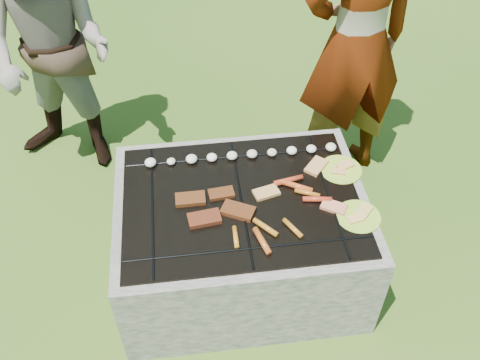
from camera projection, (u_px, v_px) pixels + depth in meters
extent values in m
plane|color=#254310|center=(241.00, 269.00, 3.16)|extent=(60.00, 60.00, 0.00)
cube|color=#A59C92|center=(232.00, 185.00, 3.23)|extent=(1.30, 0.18, 0.60)
cube|color=#A9A296|center=(252.00, 301.00, 2.66)|extent=(1.30, 0.18, 0.60)
cube|color=gray|center=(139.00, 248.00, 2.90)|extent=(0.18, 0.64, 0.60)
cube|color=#A8A095|center=(340.00, 228.00, 3.00)|extent=(0.18, 0.64, 0.60)
cube|color=black|center=(241.00, 244.00, 2.99)|extent=(0.94, 0.64, 0.48)
sphere|color=#FF5914|center=(241.00, 219.00, 2.83)|extent=(0.10, 0.10, 0.10)
cube|color=black|center=(241.00, 200.00, 2.73)|extent=(1.20, 0.90, 0.01)
cylinder|color=black|center=(153.00, 207.00, 2.69)|extent=(0.01, 0.88, 0.01)
cylinder|color=black|center=(241.00, 199.00, 2.73)|extent=(0.01, 0.88, 0.01)
cylinder|color=black|center=(327.00, 191.00, 2.77)|extent=(0.01, 0.88, 0.01)
cylinder|color=black|center=(250.00, 249.00, 2.50)|extent=(1.18, 0.01, 0.01)
cylinder|color=black|center=(234.00, 157.00, 2.95)|extent=(1.18, 0.01, 0.01)
ellipsoid|color=silver|center=(151.00, 162.00, 2.89)|extent=(0.06, 0.06, 0.04)
ellipsoid|color=beige|center=(171.00, 161.00, 2.90)|extent=(0.05, 0.05, 0.03)
ellipsoid|color=#EBE2C7|center=(192.00, 159.00, 2.91)|extent=(0.06, 0.06, 0.04)
ellipsoid|color=white|center=(212.00, 157.00, 2.92)|extent=(0.06, 0.06, 0.04)
ellipsoid|color=beige|center=(232.00, 156.00, 2.93)|extent=(0.06, 0.06, 0.04)
ellipsoid|color=beige|center=(252.00, 154.00, 2.94)|extent=(0.06, 0.06, 0.04)
ellipsoid|color=beige|center=(272.00, 152.00, 2.95)|extent=(0.05, 0.05, 0.04)
ellipsoid|color=white|center=(292.00, 151.00, 2.96)|extent=(0.06, 0.06, 0.04)
ellipsoid|color=beige|center=(311.00, 149.00, 2.97)|extent=(0.06, 0.06, 0.04)
ellipsoid|color=beige|center=(331.00, 147.00, 2.98)|extent=(0.06, 0.06, 0.04)
cube|color=brown|center=(190.00, 199.00, 2.71)|extent=(0.15, 0.09, 0.02)
cube|color=brown|center=(221.00, 193.00, 2.74)|extent=(0.14, 0.09, 0.02)
cube|color=maroon|center=(204.00, 218.00, 2.62)|extent=(0.17, 0.11, 0.02)
cube|color=brown|center=(238.00, 211.00, 2.65)|extent=(0.19, 0.16, 0.02)
cylinder|color=red|center=(288.00, 180.00, 2.80)|extent=(0.16, 0.06, 0.03)
cylinder|color=#D64B23|center=(298.00, 186.00, 2.77)|extent=(0.15, 0.11, 0.03)
cylinder|color=#C25E20|center=(307.00, 193.00, 2.74)|extent=(0.13, 0.08, 0.02)
cylinder|color=#C64420|center=(317.00, 199.00, 2.71)|extent=(0.15, 0.05, 0.03)
cylinder|color=orange|center=(266.00, 227.00, 2.58)|extent=(0.12, 0.13, 0.03)
cylinder|color=orange|center=(293.00, 228.00, 2.57)|extent=(0.09, 0.13, 0.02)
cylinder|color=#F6A428|center=(236.00, 237.00, 2.54)|extent=(0.03, 0.13, 0.02)
cylinder|color=#C33D20|center=(262.00, 241.00, 2.52)|extent=(0.07, 0.16, 0.03)
cube|color=tan|center=(266.00, 192.00, 2.75)|extent=(0.14, 0.11, 0.02)
cube|color=tan|center=(334.00, 207.00, 2.68)|extent=(0.14, 0.13, 0.02)
cube|color=tan|center=(316.00, 166.00, 2.89)|extent=(0.15, 0.15, 0.02)
cylinder|color=#FFEB3C|center=(340.00, 170.00, 2.88)|extent=(0.29, 0.29, 0.01)
cube|color=tan|center=(338.00, 171.00, 2.86)|extent=(0.09, 0.06, 0.01)
cube|color=tan|center=(345.00, 165.00, 2.89)|extent=(0.10, 0.08, 0.01)
cylinder|color=yellow|center=(358.00, 217.00, 2.65)|extent=(0.23, 0.23, 0.01)
cube|color=#FABE80|center=(356.00, 219.00, 2.62)|extent=(0.09, 0.06, 0.01)
cube|color=tan|center=(363.00, 211.00, 2.65)|extent=(0.11, 0.12, 0.02)
imported|color=#A99D8D|center=(356.00, 43.00, 3.12)|extent=(0.78, 0.59, 1.93)
imported|color=#9D9483|center=(51.00, 52.00, 3.25)|extent=(1.03, 0.93, 1.72)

